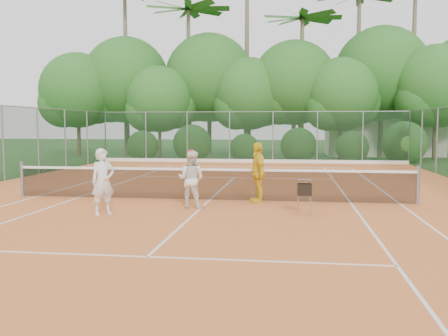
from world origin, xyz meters
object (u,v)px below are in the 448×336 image
(player_white, at_px, (103,182))
(player_center_grp, at_px, (191,179))
(ball_hopper, at_px, (305,190))
(player_yellow, at_px, (258,172))

(player_white, relative_size, player_center_grp, 1.05)
(ball_hopper, bearing_deg, player_yellow, 129.36)
(ball_hopper, bearing_deg, player_center_grp, 171.45)
(player_white, distance_m, player_yellow, 4.46)
(player_white, relative_size, player_yellow, 0.95)
(player_center_grp, xyz_separation_m, player_yellow, (1.73, 1.15, 0.09))
(player_yellow, bearing_deg, player_white, -71.86)
(player_center_grp, bearing_deg, player_yellow, 33.65)
(player_white, distance_m, player_center_grp, 2.39)
(player_yellow, height_order, ball_hopper, player_yellow)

